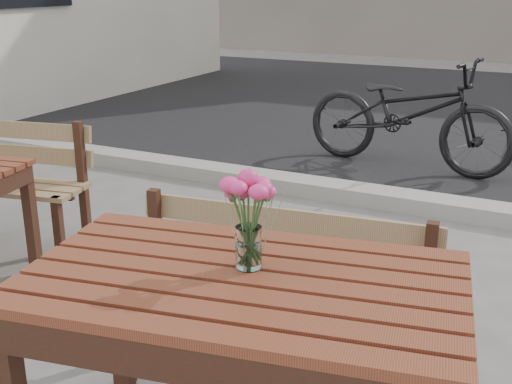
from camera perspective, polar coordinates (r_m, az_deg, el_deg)
street at (r=6.84m, az=17.56°, el=4.07°), size 30.00×8.12×0.12m
main_table at (r=1.96m, az=-1.24°, el=-10.91°), size 1.41×0.98×0.80m
main_bench at (r=2.61m, az=1.91°, el=-7.68°), size 1.31×0.53×0.79m
main_vase at (r=1.88m, az=-0.68°, el=-1.36°), size 0.17×0.17×0.31m
bicycle at (r=5.87m, az=13.34°, el=6.86°), size 1.97×0.91×1.00m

